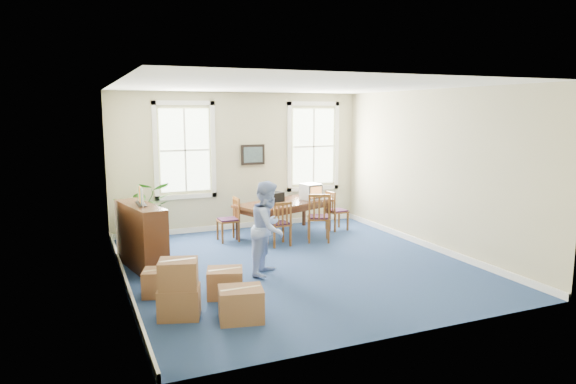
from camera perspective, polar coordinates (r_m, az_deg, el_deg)
name	(u,v)px	position (r m, az deg, el deg)	size (l,w,h in m)	color
floor	(296,265)	(9.46, 0.87, -8.07)	(6.50, 6.50, 0.00)	navy
ceiling	(296,86)	(9.05, 0.92, 11.69)	(6.50, 6.50, 0.00)	white
wall_back	(240,161)	(12.14, -5.34, 3.42)	(6.50, 6.50, 0.00)	#BBB28C
wall_front	(405,210)	(6.32, 12.92, -1.98)	(6.50, 6.50, 0.00)	#BBB28C
wall_left	(119,188)	(8.37, -18.23, 0.47)	(6.50, 6.50, 0.00)	#BBB28C
wall_right	(433,170)	(10.68, 15.79, 2.35)	(6.50, 6.50, 0.00)	#BBB28C
baseboard_back	(241,225)	(12.36, -5.19, -3.72)	(6.00, 0.04, 0.12)	white
baseboard_left	(126,283)	(8.73, -17.53, -9.57)	(0.04, 6.50, 0.12)	white
baseboard_right	(428,245)	(10.94, 15.32, -5.70)	(0.04, 6.50, 0.12)	white
window_left	(185,150)	(11.77, -11.39, 4.57)	(1.40, 0.12, 2.20)	white
window_right	(313,146)	(12.80, 2.83, 5.08)	(1.40, 0.12, 2.20)	white
wall_picture	(253,155)	(12.17, -3.93, 4.16)	(0.58, 0.06, 0.48)	black
conference_table	(285,218)	(11.54, -0.34, -2.95)	(2.25, 1.02, 0.77)	#472312
crt_tv	(311,191)	(11.75, 2.55, 0.06)	(0.40, 0.44, 0.36)	#B7B7BC
game_console	(324,198)	(11.86, 3.99, -0.65)	(0.15, 0.18, 0.05)	white
equipment_bag	(273,197)	(11.40, -1.63, -0.59)	(0.43, 0.28, 0.22)	black
chair_near_left	(279,223)	(10.66, -1.04, -3.48)	(0.42, 0.42, 0.94)	brown
chair_near_right	(319,217)	(11.01, 3.41, -2.79)	(0.47, 0.47, 1.06)	brown
chair_end_left	(228,220)	(11.09, -6.70, -3.06)	(0.42, 0.42, 0.94)	brown
chair_end_right	(337,211)	(12.09, 5.49, -2.06)	(0.41, 0.41, 0.92)	brown
man	(268,228)	(8.78, -2.21, -3.99)	(0.79, 0.61, 1.61)	#94ABE6
credenza	(141,235)	(9.48, -15.99, -4.61)	(0.44, 1.53, 1.20)	#472312
brochure_rack	(141,192)	(9.33, -16.06, -0.01)	(0.13, 0.75, 0.33)	#99999E
potted_plant	(143,212)	(11.20, -15.76, -2.17)	(1.20, 1.05, 1.34)	#275815
cardboard_boxes	(193,283)	(7.33, -10.56, -9.89)	(1.48, 1.48, 0.85)	brown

